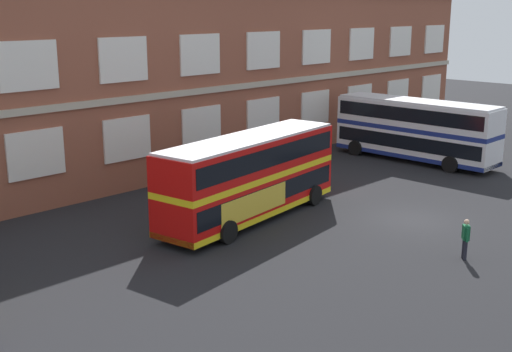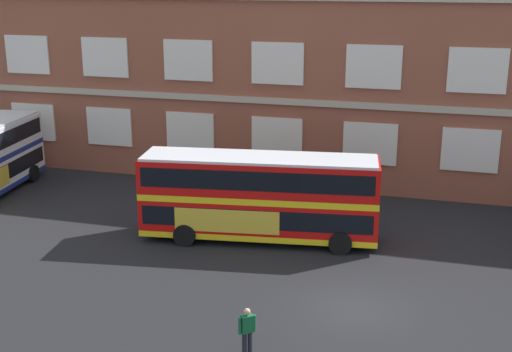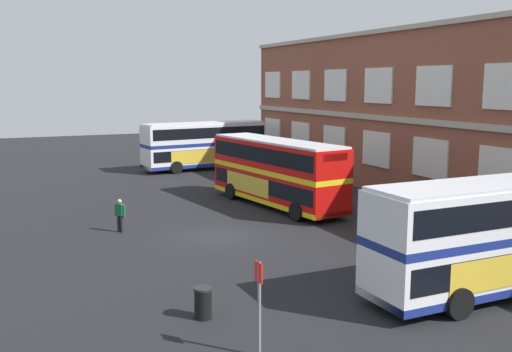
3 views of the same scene
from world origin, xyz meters
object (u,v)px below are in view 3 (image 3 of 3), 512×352
at_px(double_decker_near, 205,144).
at_px(waiting_passenger, 120,214).
at_px(station_litter_bin, 203,303).
at_px(bus_stand_flag, 259,300).
at_px(double_decker_far, 505,233).
at_px(double_decker_middle, 276,171).

xyz_separation_m(double_decker_near, waiting_passenger, (18.92, -11.24, -1.22)).
relative_size(waiting_passenger, station_litter_bin, 1.65).
distance_m(bus_stand_flag, station_litter_bin, 3.35).
xyz_separation_m(double_decker_far, station_litter_bin, (-2.12, -10.71, -1.63)).
relative_size(double_decker_middle, station_litter_bin, 10.92).
xyz_separation_m(double_decker_middle, waiting_passenger, (2.38, -9.96, -1.22)).
height_order(double_decker_middle, waiting_passenger, double_decker_middle).
bearing_deg(double_decker_middle, waiting_passenger, -76.55).
height_order(double_decker_near, station_litter_bin, double_decker_near).
xyz_separation_m(double_decker_near, double_decker_middle, (16.54, -1.28, 0.00)).
xyz_separation_m(double_decker_near, station_litter_bin, (30.92, -11.03, -1.63)).
height_order(double_decker_far, bus_stand_flag, double_decker_far).
xyz_separation_m(double_decker_near, bus_stand_flag, (34.03, -10.49, -0.51)).
distance_m(waiting_passenger, station_litter_bin, 12.01).
bearing_deg(double_decker_near, station_litter_bin, -19.63).
relative_size(bus_stand_flag, station_litter_bin, 2.62).
bearing_deg(waiting_passenger, station_litter_bin, 1.04).
bearing_deg(double_decker_near, waiting_passenger, -30.73).
bearing_deg(double_decker_near, double_decker_far, -0.55).
height_order(double_decker_near, bus_stand_flag, double_decker_near).
distance_m(double_decker_middle, waiting_passenger, 10.31).
relative_size(double_decker_near, waiting_passenger, 6.60).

